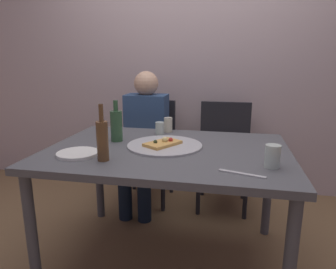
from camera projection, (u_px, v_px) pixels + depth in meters
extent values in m
plane|color=brown|center=(167.00, 258.00, 2.01)|extent=(8.00, 8.00, 0.00)
cube|color=#B29EA3|center=(194.00, 56.00, 2.90)|extent=(6.00, 0.10, 2.60)
cube|color=#4C4C51|center=(167.00, 152.00, 1.83)|extent=(1.43, 0.99, 0.04)
cylinder|color=#4C4C51|center=(32.00, 235.00, 1.63)|extent=(0.06, 0.06, 0.71)
cylinder|color=#4C4C51|center=(289.00, 267.00, 1.38)|extent=(0.06, 0.06, 0.71)
cylinder|color=#4C4C51|center=(99.00, 176.00, 2.46)|extent=(0.06, 0.06, 0.71)
cylinder|color=#4C4C51|center=(268.00, 189.00, 2.21)|extent=(0.06, 0.06, 0.71)
cylinder|color=#ADADB2|center=(165.00, 145.00, 1.87)|extent=(0.46, 0.46, 0.01)
cube|color=tan|center=(163.00, 143.00, 1.85)|extent=(0.23, 0.26, 0.02)
sphere|color=#EAD184|center=(165.00, 140.00, 1.86)|extent=(0.04, 0.04, 0.04)
sphere|color=#2D381E|center=(156.00, 142.00, 1.83)|extent=(0.02, 0.02, 0.02)
sphere|color=#B22D23|center=(171.00, 140.00, 1.87)|extent=(0.03, 0.03, 0.03)
cylinder|color=#2D5133|center=(116.00, 126.00, 1.97)|extent=(0.08, 0.08, 0.20)
cylinder|color=#2D5133|center=(116.00, 106.00, 1.94)|extent=(0.03, 0.03, 0.07)
cylinder|color=brown|center=(103.00, 141.00, 1.59)|extent=(0.06, 0.06, 0.21)
cylinder|color=brown|center=(101.00, 113.00, 1.55)|extent=(0.02, 0.02, 0.09)
cylinder|color=beige|center=(168.00, 125.00, 2.22)|extent=(0.06, 0.06, 0.11)
cylinder|color=#B7C6BC|center=(160.00, 128.00, 2.14)|extent=(0.06, 0.06, 0.09)
cylinder|color=#B7C6BC|center=(273.00, 156.00, 1.49)|extent=(0.08, 0.08, 0.11)
cylinder|color=white|center=(78.00, 153.00, 1.70)|extent=(0.23, 0.23, 0.02)
cube|color=#B7B7BC|center=(242.00, 174.00, 1.41)|extent=(0.22, 0.08, 0.01)
cube|color=black|center=(147.00, 153.00, 2.74)|extent=(0.44, 0.44, 0.05)
cube|color=black|center=(152.00, 124.00, 2.88)|extent=(0.44, 0.04, 0.45)
cylinder|color=black|center=(163.00, 187.00, 2.58)|extent=(0.04, 0.04, 0.42)
cylinder|color=black|center=(120.00, 184.00, 2.65)|extent=(0.04, 0.04, 0.42)
cylinder|color=black|center=(171.00, 172.00, 2.94)|extent=(0.04, 0.04, 0.42)
cylinder|color=black|center=(134.00, 169.00, 3.02)|extent=(0.04, 0.04, 0.42)
cube|color=black|center=(223.00, 157.00, 2.61)|extent=(0.44, 0.44, 0.05)
cube|color=black|center=(225.00, 127.00, 2.74)|extent=(0.44, 0.04, 0.45)
cylinder|color=black|center=(246.00, 194.00, 2.45)|extent=(0.04, 0.04, 0.42)
cylinder|color=black|center=(198.00, 190.00, 2.52)|extent=(0.04, 0.04, 0.42)
cylinder|color=black|center=(244.00, 177.00, 2.81)|extent=(0.04, 0.04, 0.42)
cylinder|color=black|center=(203.00, 174.00, 2.88)|extent=(0.04, 0.04, 0.42)
cube|color=navy|center=(147.00, 124.00, 2.70)|extent=(0.36, 0.22, 0.52)
sphere|color=tan|center=(146.00, 83.00, 2.61)|extent=(0.21, 0.21, 0.21)
cylinder|color=black|center=(150.00, 160.00, 2.55)|extent=(0.12, 0.40, 0.12)
cylinder|color=black|center=(132.00, 158.00, 2.59)|extent=(0.12, 0.40, 0.12)
cylinder|color=black|center=(144.00, 194.00, 2.42)|extent=(0.11, 0.11, 0.45)
cylinder|color=black|center=(125.00, 193.00, 2.45)|extent=(0.11, 0.11, 0.45)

